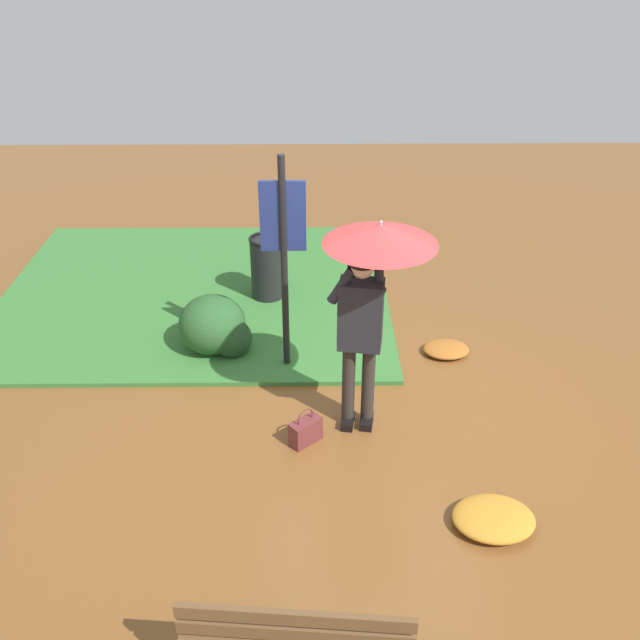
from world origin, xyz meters
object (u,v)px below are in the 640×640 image
object	(u,v)px
person_with_umbrella	(371,276)
info_sign_post	(284,241)
trash_bin	(267,269)
handbag	(306,431)

from	to	relation	value
person_with_umbrella	info_sign_post	distance (m)	1.22
info_sign_post	trash_bin	size ratio (longest dim) A/B	2.76
info_sign_post	person_with_umbrella	bearing A→B (deg)	-50.74
person_with_umbrella	handbag	distance (m)	1.56
trash_bin	handbag	bearing A→B (deg)	-79.86
person_with_umbrella	info_sign_post	bearing A→B (deg)	129.26
handbag	trash_bin	xyz separation A→B (m)	(-0.48, 2.71, 0.29)
person_with_umbrella	trash_bin	bearing A→B (deg)	113.39
person_with_umbrella	info_sign_post	xyz separation A→B (m)	(-0.77, 0.94, -0.11)
person_with_umbrella	trash_bin	xyz separation A→B (m)	(-1.05, 2.42, -1.13)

